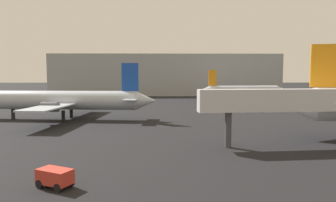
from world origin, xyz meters
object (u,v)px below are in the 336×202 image
Objects in this scene: airplane_on_taxiway at (61,100)px; baggage_cart at (55,177)px; jet_bridge at (315,101)px; airplane_distant at (243,90)px.

airplane_on_taxiway is 34.61m from baggage_cart.
airplane_on_taxiway reaches higher than baggage_cart.
jet_bridge is at bearing 54.19° from baggage_cart.
airplane_on_taxiway is at bearing 144.30° from jet_bridge.
baggage_cart is (10.21, -32.97, -2.60)m from airplane_on_taxiway.
airplane_on_taxiway is at bearing -142.37° from airplane_distant.
baggage_cart is (-32.00, -73.90, -2.33)m from airplane_distant.
airplane_distant is at bearing 93.35° from baggage_cart.
airplane_distant is (42.21, 40.93, -0.28)m from airplane_on_taxiway.
airplane_on_taxiway is 12.42× the size of baggage_cart.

